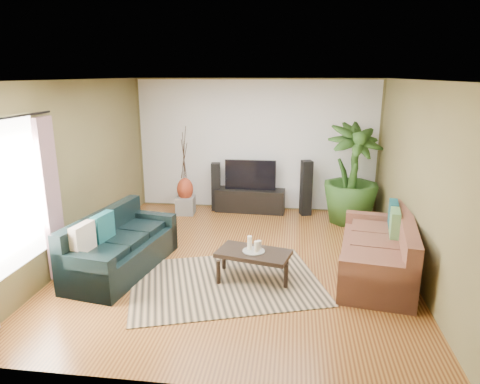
% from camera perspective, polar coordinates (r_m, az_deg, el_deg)
% --- Properties ---
extents(floor, '(5.50, 5.50, 0.00)m').
position_cam_1_polar(floor, '(6.65, -0.22, -9.21)').
color(floor, '#9A6228').
rests_on(floor, ground).
extents(ceiling, '(5.50, 5.50, 0.00)m').
position_cam_1_polar(ceiling, '(6.05, -0.25, 14.73)').
color(ceiling, white).
rests_on(ceiling, ground).
extents(wall_back, '(5.00, 0.00, 5.00)m').
position_cam_1_polar(wall_back, '(8.89, 2.12, 6.22)').
color(wall_back, olive).
rests_on(wall_back, ground).
extents(wall_front, '(5.00, 0.00, 5.00)m').
position_cam_1_polar(wall_front, '(3.63, -6.02, -7.77)').
color(wall_front, olive).
rests_on(wall_front, ground).
extents(wall_left, '(0.00, 5.50, 5.50)m').
position_cam_1_polar(wall_left, '(6.99, -21.03, 2.64)').
color(wall_left, olive).
rests_on(wall_left, ground).
extents(wall_right, '(0.00, 5.50, 5.50)m').
position_cam_1_polar(wall_right, '(6.39, 22.59, 1.35)').
color(wall_right, olive).
rests_on(wall_right, ground).
extents(backwall_panel, '(4.90, 0.00, 4.90)m').
position_cam_1_polar(backwall_panel, '(8.88, 2.11, 6.21)').
color(backwall_panel, white).
rests_on(backwall_panel, ground).
extents(window_pane, '(0.00, 1.80, 1.80)m').
position_cam_1_polar(window_pane, '(5.65, -28.42, -0.55)').
color(window_pane, white).
rests_on(window_pane, ground).
extents(curtain_far, '(0.08, 0.35, 2.20)m').
position_cam_1_polar(curtain_far, '(6.29, -23.88, -0.90)').
color(curtain_far, gray).
rests_on(curtain_far, ground).
extents(curtain_rod, '(0.03, 1.90, 0.03)m').
position_cam_1_polar(curtain_rod, '(5.47, -29.20, 8.53)').
color(curtain_rod, black).
rests_on(curtain_rod, ground).
extents(sofa_left, '(1.14, 2.05, 0.85)m').
position_cam_1_polar(sofa_left, '(6.45, -15.46, -6.52)').
color(sofa_left, black).
rests_on(sofa_left, floor).
extents(sofa_right, '(1.25, 2.21, 0.85)m').
position_cam_1_polar(sofa_right, '(6.40, 17.74, -6.89)').
color(sofa_right, brown).
rests_on(sofa_right, floor).
extents(area_rug, '(2.99, 2.52, 0.01)m').
position_cam_1_polar(area_rug, '(6.02, -1.94, -11.93)').
color(area_rug, tan).
rests_on(area_rug, floor).
extents(coffee_table, '(1.09, 0.76, 0.41)m').
position_cam_1_polar(coffee_table, '(6.06, 1.81, -9.69)').
color(coffee_table, black).
rests_on(coffee_table, floor).
extents(candle_tray, '(0.31, 0.31, 0.01)m').
position_cam_1_polar(candle_tray, '(5.97, 1.83, -7.87)').
color(candle_tray, gray).
rests_on(candle_tray, coffee_table).
extents(candle_tall, '(0.06, 0.06, 0.20)m').
position_cam_1_polar(candle_tall, '(5.96, 1.28, -6.79)').
color(candle_tall, white).
rests_on(candle_tall, candle_tray).
extents(candle_mid, '(0.06, 0.06, 0.15)m').
position_cam_1_polar(candle_mid, '(5.90, 2.18, -7.29)').
color(candle_mid, silver).
rests_on(candle_mid, candle_tray).
extents(candle_short, '(0.06, 0.06, 0.13)m').
position_cam_1_polar(candle_short, '(5.99, 2.56, -7.06)').
color(candle_short, beige).
rests_on(candle_short, candle_tray).
extents(tv_stand, '(1.44, 0.49, 0.47)m').
position_cam_1_polar(tv_stand, '(8.91, 1.37, -1.11)').
color(tv_stand, black).
rests_on(tv_stand, floor).
extents(television, '(1.04, 0.06, 0.62)m').
position_cam_1_polar(television, '(8.77, 1.39, 2.31)').
color(television, black).
rests_on(television, tv_stand).
extents(speaker_left, '(0.20, 0.22, 1.01)m').
position_cam_1_polar(speaker_left, '(8.94, -3.23, 0.70)').
color(speaker_left, black).
rests_on(speaker_left, floor).
extents(speaker_right, '(0.25, 0.27, 1.12)m').
position_cam_1_polar(speaker_right, '(8.72, 8.80, 0.53)').
color(speaker_right, black).
rests_on(speaker_right, floor).
extents(potted_plant, '(1.40, 1.40, 1.90)m').
position_cam_1_polar(potted_plant, '(8.36, 14.65, 2.33)').
color(potted_plant, '#264A18').
rests_on(potted_plant, floor).
extents(plant_pot, '(0.35, 0.35, 0.27)m').
position_cam_1_polar(plant_pot, '(8.58, 14.28, -2.96)').
color(plant_pot, black).
rests_on(plant_pot, floor).
extents(pedestal, '(0.38, 0.38, 0.36)m').
position_cam_1_polar(pedestal, '(8.83, -7.26, -1.77)').
color(pedestal, gray).
rests_on(pedestal, floor).
extents(vase, '(0.33, 0.33, 0.46)m').
position_cam_1_polar(vase, '(8.74, -7.34, 0.38)').
color(vase, '#98341B').
rests_on(vase, pedestal).
extents(side_table, '(0.52, 0.52, 0.50)m').
position_cam_1_polar(side_table, '(7.95, -15.65, -3.66)').
color(side_table, brown).
rests_on(side_table, floor).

